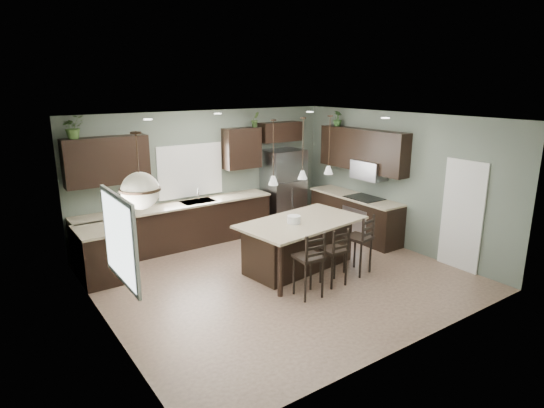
{
  "coord_description": "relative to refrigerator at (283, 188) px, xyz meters",
  "views": [
    {
      "loc": [
        -4.42,
        -6.08,
        3.38
      ],
      "look_at": [
        0.1,
        0.4,
        1.25
      ],
      "focal_mm": 30.0,
      "sensor_mm": 36.0,
      "label": 1
    }
  ],
  "objects": [
    {
      "name": "pendant_center",
      "position": [
        -1.27,
        -2.31,
        1.32
      ],
      "size": [
        0.17,
        0.17,
        1.1
      ],
      "primitive_type": null,
      "color": "silver",
      "rests_on": "room_shell"
    },
    {
      "name": "sink_inset",
      "position": [
        -2.22,
        0.02,
        0.01
      ],
      "size": [
        0.7,
        0.45,
        0.01
      ],
      "primitive_type": "cube",
      "color": "gray",
      "rests_on": "back_countertop"
    },
    {
      "name": "serving_dish",
      "position": [
        -1.47,
        -2.33,
        0.07
      ],
      "size": [
        0.24,
        0.24,
        0.14
      ],
      "primitive_type": "cylinder",
      "color": "silver",
      "rests_on": "kitchen_island"
    },
    {
      "name": "back_upper_left",
      "position": [
        -3.97,
        0.17,
        1.02
      ],
      "size": [
        1.55,
        0.34,
        0.9
      ],
      "primitive_type": "cube",
      "color": "black",
      "rests_on": "room_shell"
    },
    {
      "name": "refrigerator",
      "position": [
        0.0,
        0.0,
        0.0
      ],
      "size": [
        0.9,
        0.74,
        1.85
      ],
      "primitive_type": "cube",
      "color": "#9B9CA4",
      "rests_on": "ground"
    },
    {
      "name": "ground",
      "position": [
        -1.82,
        -2.41,
        -0.93
      ],
      "size": [
        6.0,
        6.0,
        0.0
      ],
      "primitive_type": "plane",
      "color": "#9E8466",
      "rests_on": "ground"
    },
    {
      "name": "plant_back_left",
      "position": [
        -4.5,
        0.14,
        1.68
      ],
      "size": [
        0.41,
        0.37,
        0.42
      ],
      "primitive_type": "imported",
      "rotation": [
        0.0,
        0.0,
        0.12
      ],
      "color": "#375625",
      "rests_on": "back_upper_left"
    },
    {
      "name": "bar_stool_left",
      "position": [
        -1.89,
        -3.28,
        -0.37
      ],
      "size": [
        0.45,
        0.45,
        1.11
      ],
      "primitive_type": "cube",
      "rotation": [
        0.0,
        0.0,
        -0.09
      ],
      "color": "black",
      "rests_on": "ground"
    },
    {
      "name": "chandelier",
      "position": [
        -4.42,
        -2.98,
        1.38
      ],
      "size": [
        0.52,
        0.52,
        0.99
      ],
      "primitive_type": null,
      "color": "#F1E4C5",
      "rests_on": "room_shell"
    },
    {
      "name": "bar_stool_right",
      "position": [
        -0.56,
        -3.06,
        -0.37
      ],
      "size": [
        0.49,
        0.49,
        1.11
      ],
      "primitive_type": "cube",
      "rotation": [
        0.0,
        0.0,
        0.21
      ],
      "color": "black",
      "rests_on": "ground"
    },
    {
      "name": "window_left",
      "position": [
        -4.81,
        -3.21,
        0.62
      ],
      "size": [
        0.02,
        1.1,
        1.0
      ],
      "primitive_type": "cube",
      "color": "white",
      "rests_on": "room_shell"
    },
    {
      "name": "fridge_header",
      "position": [
        0.03,
        0.17,
        1.32
      ],
      "size": [
        1.05,
        0.34,
        0.45
      ],
      "primitive_type": "cube",
      "color": "black",
      "rests_on": "room_shell"
    },
    {
      "name": "pantry_door",
      "position": [
        1.15,
        -3.96,
        0.09
      ],
      "size": [
        0.04,
        0.82,
        2.04
      ],
      "primitive_type": "cube",
      "color": "white",
      "rests_on": "ground"
    },
    {
      "name": "room_shell",
      "position": [
        -1.82,
        -2.41,
        0.77
      ],
      "size": [
        6.0,
        6.0,
        6.0
      ],
      "color": "#5E6A5C",
      "rests_on": "ground"
    },
    {
      "name": "cooktop",
      "position": [
        0.86,
        -1.81,
        0.02
      ],
      "size": [
        0.58,
        0.75,
        0.02
      ],
      "primitive_type": "cube",
      "color": "black",
      "rests_on": "right_countertop"
    },
    {
      "name": "plant_back_right",
      "position": [
        -0.68,
        0.14,
        1.65
      ],
      "size": [
        0.2,
        0.17,
        0.34
      ],
      "primitive_type": "imported",
      "rotation": [
        0.0,
        0.0,
        -0.09
      ],
      "color": "#334E22",
      "rests_on": "back_upper_right"
    },
    {
      "name": "kitchen_island",
      "position": [
        -1.27,
        -2.31,
        -0.46
      ],
      "size": [
        2.44,
        1.58,
        0.92
      ],
      "primitive_type": "cube",
      "rotation": [
        0.0,
        0.0,
        0.13
      ],
      "color": "black",
      "rests_on": "ground"
    },
    {
      "name": "right_lower_cabs",
      "position": [
        0.88,
        -1.54,
        -0.48
      ],
      "size": [
        0.6,
        2.35,
        0.9
      ],
      "primitive_type": "cube",
      "color": "black",
      "rests_on": "ground"
    },
    {
      "name": "left_return_cabs",
      "position": [
        -4.52,
        -0.71,
        -0.48
      ],
      "size": [
        0.6,
        0.9,
        0.9
      ],
      "primitive_type": "cube",
      "color": "black",
      "rests_on": "ground"
    },
    {
      "name": "pendant_right",
      "position": [
        -0.58,
        -2.22,
        1.32
      ],
      "size": [
        0.17,
        0.17,
        1.1
      ],
      "primitive_type": null,
      "color": "silver",
      "rests_on": "room_shell"
    },
    {
      "name": "wall_oven_front",
      "position": [
        0.57,
        -1.81,
        -0.48
      ],
      "size": [
        0.01,
        0.72,
        0.6
      ],
      "primitive_type": "cube",
      "color": "gray",
      "rests_on": "right_lower_cabs"
    },
    {
      "name": "back_lower_cabs",
      "position": [
        -2.67,
        0.04,
        -0.48
      ],
      "size": [
        4.2,
        0.6,
        0.9
      ],
      "primitive_type": "cube",
      "color": "black",
      "rests_on": "ground"
    },
    {
      "name": "right_upper_cabs",
      "position": [
        1.01,
        -1.54,
        1.02
      ],
      "size": [
        0.34,
        2.35,
        0.9
      ],
      "primitive_type": "cube",
      "color": "black",
      "rests_on": "room_shell"
    },
    {
      "name": "right_countertop",
      "position": [
        0.86,
        -1.54,
        -0.01
      ],
      "size": [
        0.66,
        2.35,
        0.04
      ],
      "primitive_type": "cube",
      "color": "#BDB38F",
      "rests_on": "right_lower_cabs"
    },
    {
      "name": "left_return_countertop",
      "position": [
        -4.5,
        -0.71,
        -0.01
      ],
      "size": [
        0.66,
        0.96,
        0.04
      ],
      "primitive_type": "cube",
      "color": "#BDB38F",
      "rests_on": "left_return_cabs"
    },
    {
      "name": "window_back",
      "position": [
        -2.22,
        0.32,
        0.62
      ],
      "size": [
        1.35,
        0.02,
        1.0
      ],
      "primitive_type": "cube",
      "color": "white",
      "rests_on": "room_shell"
    },
    {
      "name": "bar_stool_center",
      "position": [
        -1.25,
        -3.18,
        -0.41
      ],
      "size": [
        0.41,
        0.41,
        1.04
      ],
      "primitive_type": "cube",
      "rotation": [
        0.0,
        0.0,
        -0.06
      ],
      "color": "black",
      "rests_on": "ground"
    },
    {
      "name": "back_countertop",
      "position": [
        -2.67,
        0.02,
        -0.01
      ],
      "size": [
        4.2,
        0.66,
        0.04
      ],
      "primitive_type": "cube",
      "color": "#BDB38F",
      "rests_on": "back_lower_cabs"
    },
    {
      "name": "microwave",
      "position": [
        0.96,
        -1.81,
        0.62
      ],
      "size": [
        0.4,
        0.75,
        0.4
      ],
      "primitive_type": "cube",
      "color": "gray",
      "rests_on": "right_upper_cabs"
    },
    {
      "name": "plant_right_wall",
      "position": [
        0.98,
        -0.75,
        1.65
      ],
      "size": [
        0.2,
        0.2,
        0.34
      ],
      "primitive_type": "imported",
      "rotation": [
        0.0,
        0.0,
        0.06
      ],
      "color": "#2A4B21",
      "rests_on": "right_upper_cabs"
    },
    {
      "name": "faucet",
      "position": [
        -2.22,
        -0.01,
        0.16
      ],
      "size": [
        0.02,
        0.02,
        0.28
      ],
      "primitive_type": "cylinder",
      "color": "silver",
      "rests_on": "back_countertop"
    },
    {
      "name": "back_upper_right",
      "position": [
        -1.02,
        0.17,
        1.02
      ],
      "size": [
        0.85,
        0.34,
        0.9
      ],
      "primitive_type": "cube",
      "color": "black",
      "rests_on": "room_shell"
    },
    {
      "name": "pendant_left",
      "position": [
        -1.96,
        -2.4,
        1.32
      ],
      "size": [
        0.17,
        0.17,
        1.1
      ],
      "primitive_type": null,
      "color": "white",
      "rests_on": "room_shell"
    }
  ]
}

